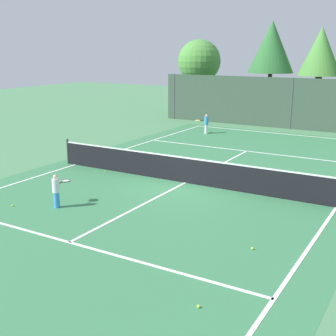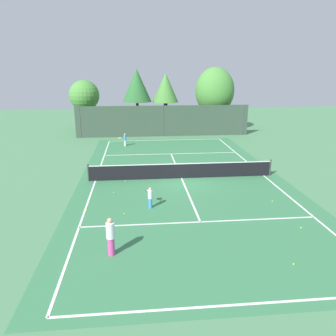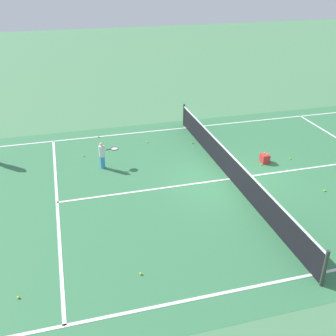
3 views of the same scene
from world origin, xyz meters
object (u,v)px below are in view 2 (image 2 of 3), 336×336
tennis_ball_6 (212,164)px  tennis_ball_3 (114,193)px  player_0 (125,140)px  tennis_ball_8 (294,264)px  tennis_ball_5 (87,208)px  player_2 (150,197)px  tennis_ball_4 (124,214)px  tennis_ball_2 (272,201)px  tennis_ball_0 (167,170)px  player_1 (111,236)px  ball_crate (164,167)px  tennis_ball_1 (163,165)px  tennis_ball_7 (200,165)px  tennis_ball_9 (301,228)px  tennis_ball_10 (126,181)px

tennis_ball_6 → tennis_ball_3: bearing=-142.4°
player_0 → tennis_ball_8: player_0 is taller
tennis_ball_5 → tennis_ball_8: same height
player_2 → tennis_ball_4: player_2 is taller
tennis_ball_2 → tennis_ball_6: size_ratio=1.00×
tennis_ball_0 → tennis_ball_4: bearing=-111.9°
player_0 → player_1: (0.02, -18.60, 0.18)m
player_1 → ball_crate: bearing=74.7°
ball_crate → player_0: bearing=110.7°
player_1 → tennis_ball_1: (2.94, 11.93, -0.75)m
ball_crate → tennis_ball_8: size_ratio=6.45×
tennis_ball_5 → tennis_ball_7: bearing=45.2°
tennis_ball_7 → tennis_ball_9: (2.56, -10.37, 0.00)m
tennis_ball_0 → tennis_ball_7: same height
player_1 → tennis_ball_7: size_ratio=23.15×
player_1 → tennis_ball_0: size_ratio=23.15×
player_2 → tennis_ball_5: size_ratio=16.58×
tennis_ball_4 → tennis_ball_10: 4.90m
player_2 → tennis_ball_10: 4.44m
tennis_ball_10 → tennis_ball_2: bearing=-27.3°
player_1 → tennis_ball_2: (8.19, 4.45, -0.75)m
tennis_ball_9 → player_2: bearing=155.7°
player_1 → tennis_ball_9: size_ratio=23.15×
tennis_ball_7 → tennis_ball_9: bearing=-76.1°
tennis_ball_6 → tennis_ball_10: 7.15m
tennis_ball_2 → tennis_ball_7: 7.72m
tennis_ball_0 → tennis_ball_5: 7.64m
tennis_ball_0 → tennis_ball_6: size_ratio=1.00×
tennis_ball_7 → tennis_ball_8: same height
player_1 → tennis_ball_3: bearing=92.7°
tennis_ball_6 → tennis_ball_8: same height
ball_crate → tennis_ball_2: (5.25, -6.30, -0.15)m
tennis_ball_8 → tennis_ball_9: 3.16m
tennis_ball_0 → tennis_ball_3: bearing=-130.9°
tennis_ball_0 → ball_crate: bearing=130.5°
tennis_ball_8 → tennis_ball_3: bearing=131.2°
tennis_ball_0 → tennis_ball_1: bearing=97.9°
tennis_ball_2 → tennis_ball_1: bearing=125.0°
tennis_ball_7 → tennis_ball_9: 10.69m
tennis_ball_8 → tennis_ball_5: bearing=144.5°
player_2 → tennis_ball_9: bearing=-24.3°
tennis_ball_3 → tennis_ball_6: bearing=37.6°
player_0 → tennis_ball_0: (3.16, -8.09, -0.57)m
player_2 → tennis_ball_3: 3.02m
tennis_ball_3 → tennis_ball_6: size_ratio=1.00×
player_2 → tennis_ball_0: bearing=76.6°
player_1 → tennis_ball_1: size_ratio=23.15×
tennis_ball_0 → tennis_ball_3: size_ratio=1.00×
player_2 → tennis_ball_1: bearing=80.5°
tennis_ball_9 → tennis_ball_5: bearing=162.3°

